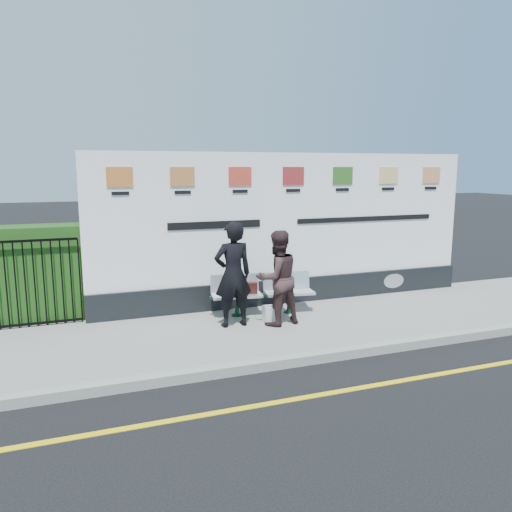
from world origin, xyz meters
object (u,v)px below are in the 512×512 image
Objects in this scene: billboard at (291,239)px; woman_right at (277,278)px; woman_left at (233,274)px; bench at (263,303)px.

billboard is 1.64m from woman_right.
woman_left reaches higher than woman_right.
bench is at bearing -141.83° from billboard.
woman_left is at bearing -24.48° from woman_right.
billboard is 1.99m from woman_left.
woman_right is at bearing 164.36° from woman_left.
woman_left is at bearing -139.51° from bench.
billboard is at bearing 46.02° from bench.
woman_right is at bearing -81.54° from bench.
bench is at bearing -149.58° from woman_left.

